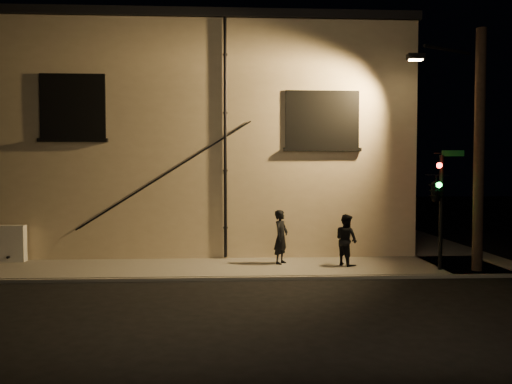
{
  "coord_description": "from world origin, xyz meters",
  "views": [
    {
      "loc": [
        -1.63,
        -14.46,
        3.21
      ],
      "look_at": [
        -0.79,
        1.8,
        2.5
      ],
      "focal_mm": 35.0,
      "sensor_mm": 36.0,
      "label": 1
    }
  ],
  "objects": [
    {
      "name": "ground",
      "position": [
        0.0,
        0.0,
        0.0
      ],
      "size": [
        90.0,
        90.0,
        0.0
      ],
      "primitive_type": "plane",
      "color": "black"
    },
    {
      "name": "traffic_signal",
      "position": [
        4.69,
        0.51,
        2.62
      ],
      "size": [
        1.22,
        2.17,
        3.7
      ],
      "color": "black",
      "rests_on": "sidewalk"
    },
    {
      "name": "pedestrian_b",
      "position": [
        2.13,
        1.44,
        0.95
      ],
      "size": [
        0.93,
        1.01,
        1.67
      ],
      "primitive_type": "imported",
      "rotation": [
        0.0,
        0.0,
        2.05
      ],
      "color": "black",
      "rests_on": "sidewalk"
    },
    {
      "name": "streetlamp_pole",
      "position": [
        5.88,
        0.47,
        3.96
      ],
      "size": [
        2.03,
        1.4,
        7.5
      ],
      "color": "black",
      "rests_on": "ground"
    },
    {
      "name": "building",
      "position": [
        -3.0,
        8.99,
        4.4
      ],
      "size": [
        16.2,
        12.23,
        8.8
      ],
      "color": "beige",
      "rests_on": "ground"
    },
    {
      "name": "pedestrian_a",
      "position": [
        0.04,
        1.85,
        1.01
      ],
      "size": [
        0.7,
        0.77,
        1.78
      ],
      "primitive_type": "imported",
      "rotation": [
        0.0,
        0.0,
        1.03
      ],
      "color": "black",
      "rests_on": "sidewalk"
    },
    {
      "name": "sidewalk",
      "position": [
        1.22,
        4.39,
        0.06
      ],
      "size": [
        21.0,
        16.0,
        0.12
      ],
      "color": "slate",
      "rests_on": "ground"
    }
  ]
}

